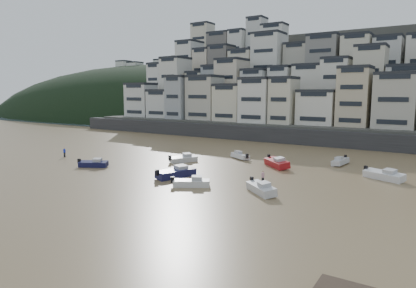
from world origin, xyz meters
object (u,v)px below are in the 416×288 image
Objects in this scene: boat_b at (261,187)px; person_pink at (263,177)px; boat_j at (93,163)px; boat_c at (176,171)px; boat_h at (240,155)px; boat_a at (191,181)px; boat_g at (384,174)px; boat_i at (340,161)px; boat_f at (183,158)px; boat_e at (277,162)px; person_blue at (64,152)px.

boat_b is 3.20× the size of person_pink.
boat_c is at bearing -22.90° from boat_j.
boat_h is 18.14m from person_pink.
boat_g is (19.90, 17.26, 0.11)m from boat_a.
boat_g reaches higher than boat_i.
boat_b reaches higher than boat_f.
boat_c is at bearing -31.85° from boat_i.
boat_a is 20.35m from boat_j.
boat_b is at bearing -102.29° from boat_g.
boat_i is at bearing -20.42° from boat_c.
boat_i is 10.62m from boat_g.
boat_f is 3.01× the size of person_pink.
boat_f is at bearing 80.06° from boat_h.
boat_g is 15.59m from boat_e.
boat_j is 27.63m from person_pink.
boat_b is at bearing -27.24° from boat_j.
boat_h is 0.76× the size of boat_e.
boat_i is at bearing -33.54° from boat_f.
boat_j is (-28.99, -0.31, -0.09)m from boat_b.
boat_j is (-24.59, -15.74, -0.18)m from boat_e.
boat_h is 0.96× the size of boat_j.
boat_j is 0.95× the size of boat_f.
person_blue is (-44.46, -19.85, 0.18)m from boat_i.
boat_i is 23.13m from boat_b.
person_pink is at bearing 157.11° from boat_h.
boat_j is 2.84× the size of person_blue.
boat_i is 16.90m from boat_h.
boat_h is 17.80m from boat_c.
person_pink is (-5.44, -18.45, 0.18)m from boat_i.
boat_a is at bearing -110.98° from boat_f.
boat_e is 15.71m from boat_f.
boat_c is at bearing 117.56° from boat_h.
boat_b is 1.06× the size of boat_f.
boat_e reaches higher than boat_f.
boat_b is 40.90m from person_blue.
boat_a is 0.90× the size of boat_b.
boat_c is at bearing -4.08° from person_blue.
person_pink reaches higher than boat_e.
boat_a is 9.38m from person_pink.
person_blue reaches higher than boat_f.
boat_c is 11.45m from boat_f.
boat_g is at bearing -52.64° from boat_f.
person_pink is (2.64, -11.05, 0.02)m from boat_e.
boat_g is at bearing 51.38° from boat_i.
person_pink is (-12.95, -10.95, 0.07)m from boat_g.
boat_e reaches higher than boat_i.
boat_b is 18.98m from boat_g.
boat_f is at bearing 159.97° from person_pink.
boat_h is 0.81× the size of boat_g.
boat_f is at bearing 98.91° from boat_a.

